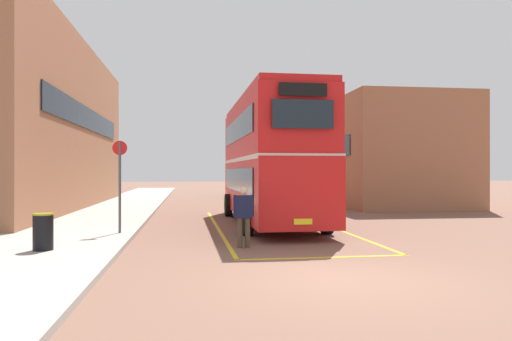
{
  "coord_description": "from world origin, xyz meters",
  "views": [
    {
      "loc": [
        -2.83,
        -8.72,
        2.03
      ],
      "look_at": [
        0.14,
        12.86,
        2.05
      ],
      "focal_mm": 33.73,
      "sensor_mm": 36.0,
      "label": 1
    }
  ],
  "objects_px": {
    "single_deck_bus": "(257,176)",
    "pedestrian_boarding": "(244,212)",
    "litter_bin": "(43,232)",
    "bus_stop_sign": "(120,178)",
    "double_decker_bus": "(269,158)"
  },
  "relations": [
    {
      "from": "litter_bin",
      "to": "bus_stop_sign",
      "type": "relative_size",
      "value": 0.31
    },
    {
      "from": "double_decker_bus",
      "to": "pedestrian_boarding",
      "type": "bearing_deg",
      "value": -106.19
    },
    {
      "from": "pedestrian_boarding",
      "to": "litter_bin",
      "type": "relative_size",
      "value": 1.85
    },
    {
      "from": "double_decker_bus",
      "to": "bus_stop_sign",
      "type": "xyz_separation_m",
      "value": [
        -5.14,
        -3.1,
        -0.69
      ]
    },
    {
      "from": "litter_bin",
      "to": "double_decker_bus",
      "type": "bearing_deg",
      "value": 43.41
    },
    {
      "from": "single_deck_bus",
      "to": "pedestrian_boarding",
      "type": "distance_m",
      "value": 26.02
    },
    {
      "from": "pedestrian_boarding",
      "to": "bus_stop_sign",
      "type": "height_order",
      "value": "bus_stop_sign"
    },
    {
      "from": "single_deck_bus",
      "to": "bus_stop_sign",
      "type": "bearing_deg",
      "value": -107.78
    },
    {
      "from": "pedestrian_boarding",
      "to": "bus_stop_sign",
      "type": "relative_size",
      "value": 0.58
    },
    {
      "from": "bus_stop_sign",
      "to": "litter_bin",
      "type": "bearing_deg",
      "value": -113.9
    },
    {
      "from": "single_deck_bus",
      "to": "litter_bin",
      "type": "xyz_separation_m",
      "value": [
        -8.81,
        -26.3,
        -1.06
      ]
    },
    {
      "from": "litter_bin",
      "to": "bus_stop_sign",
      "type": "xyz_separation_m",
      "value": [
        1.35,
        3.04,
        1.24
      ]
    },
    {
      "from": "double_decker_bus",
      "to": "bus_stop_sign",
      "type": "bearing_deg",
      "value": -148.94
    },
    {
      "from": "double_decker_bus",
      "to": "pedestrian_boarding",
      "type": "relative_size",
      "value": 6.47
    },
    {
      "from": "litter_bin",
      "to": "single_deck_bus",
      "type": "bearing_deg",
      "value": 71.49
    }
  ]
}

